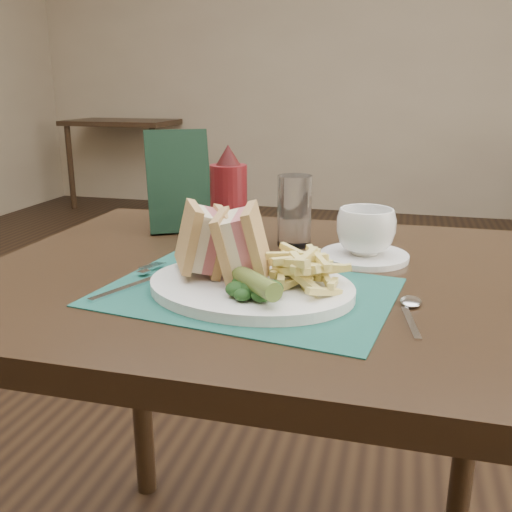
# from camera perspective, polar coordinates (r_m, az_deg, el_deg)

# --- Properties ---
(floor) EXTENTS (7.00, 7.00, 0.00)m
(floor) POSITION_cam_1_polar(r_m,az_deg,el_deg) (1.72, 4.73, -20.47)
(floor) COLOR black
(floor) RESTS_ON ground
(wall_back) EXTENTS (6.00, 0.00, 6.00)m
(wall_back) POSITION_cam_1_polar(r_m,az_deg,el_deg) (4.97, 11.93, 4.30)
(wall_back) COLOR tan
(wall_back) RESTS_ON ground
(table_main) EXTENTS (0.90, 0.75, 0.75)m
(table_main) POSITION_cam_1_polar(r_m,az_deg,el_deg) (1.10, 0.30, -20.22)
(table_main) COLOR black
(table_main) RESTS_ON ground
(table_bg_left) EXTENTS (0.90, 0.75, 0.75)m
(table_bg_left) POSITION_cam_1_polar(r_m,az_deg,el_deg) (5.28, -12.61, 9.12)
(table_bg_left) COLOR black
(table_bg_left) RESTS_ON ground
(placemat) EXTENTS (0.44, 0.34, 0.00)m
(placemat) POSITION_cam_1_polar(r_m,az_deg,el_deg) (0.82, -0.86, -3.60)
(placemat) COLOR #195045
(placemat) RESTS_ON table_main
(plate) EXTENTS (0.33, 0.29, 0.01)m
(plate) POSITION_cam_1_polar(r_m,az_deg,el_deg) (0.81, -0.54, -3.12)
(plate) COLOR white
(plate) RESTS_ON placemat
(sandwich_half_a) EXTENTS (0.12, 0.13, 0.10)m
(sandwich_half_a) POSITION_cam_1_polar(r_m,az_deg,el_deg) (0.84, -6.76, 1.68)
(sandwich_half_a) COLOR tan
(sandwich_half_a) RESTS_ON plate
(sandwich_half_b) EXTENTS (0.09, 0.12, 0.11)m
(sandwich_half_b) POSITION_cam_1_polar(r_m,az_deg,el_deg) (0.81, -2.84, 1.35)
(sandwich_half_b) COLOR tan
(sandwich_half_b) RESTS_ON plate
(kale_garnish) EXTENTS (0.11, 0.08, 0.03)m
(kale_garnish) POSITION_cam_1_polar(r_m,az_deg,el_deg) (0.75, -0.94, -3.11)
(kale_garnish) COLOR black
(kale_garnish) RESTS_ON plate
(pickle_spear) EXTENTS (0.10, 0.11, 0.03)m
(pickle_spear) POSITION_cam_1_polar(r_m,az_deg,el_deg) (0.75, -0.47, -2.44)
(pickle_spear) COLOR #506526
(pickle_spear) RESTS_ON plate
(fries_pile) EXTENTS (0.18, 0.20, 0.05)m
(fries_pile) POSITION_cam_1_polar(r_m,az_deg,el_deg) (0.80, 4.79, -1.00)
(fries_pile) COLOR #E4D372
(fries_pile) RESTS_ON plate
(fork) EXTENTS (0.10, 0.17, 0.01)m
(fork) POSITION_cam_1_polar(r_m,az_deg,el_deg) (0.87, -12.20, -2.30)
(fork) COLOR silver
(fork) RESTS_ON placemat
(spoon) EXTENTS (0.06, 0.15, 0.01)m
(spoon) POSITION_cam_1_polar(r_m,az_deg,el_deg) (0.76, 15.24, -5.52)
(spoon) COLOR silver
(spoon) RESTS_ON table_main
(saucer) EXTENTS (0.20, 0.20, 0.01)m
(saucer) POSITION_cam_1_polar(r_m,az_deg,el_deg) (0.99, 10.77, -0.02)
(saucer) COLOR white
(saucer) RESTS_ON table_main
(coffee_cup) EXTENTS (0.13, 0.13, 0.08)m
(coffee_cup) POSITION_cam_1_polar(r_m,az_deg,el_deg) (0.98, 10.91, 2.45)
(coffee_cup) COLOR white
(coffee_cup) RESTS_ON saucer
(drinking_glass) EXTENTS (0.07, 0.07, 0.13)m
(drinking_glass) POSITION_cam_1_polar(r_m,az_deg,el_deg) (1.05, 3.87, 4.53)
(drinking_glass) COLOR white
(drinking_glass) RESTS_ON table_main
(ketchup_bottle) EXTENTS (0.08, 0.08, 0.19)m
(ketchup_bottle) POSITION_cam_1_polar(r_m,az_deg,el_deg) (1.03, -2.74, 5.95)
(ketchup_bottle) COLOR #570F13
(ketchup_bottle) RESTS_ON table_main
(check_presenter) EXTENTS (0.15, 0.13, 0.20)m
(check_presenter) POSITION_cam_1_polar(r_m,az_deg,el_deg) (1.16, -7.74, 7.41)
(check_presenter) COLOR black
(check_presenter) RESTS_ON table_main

